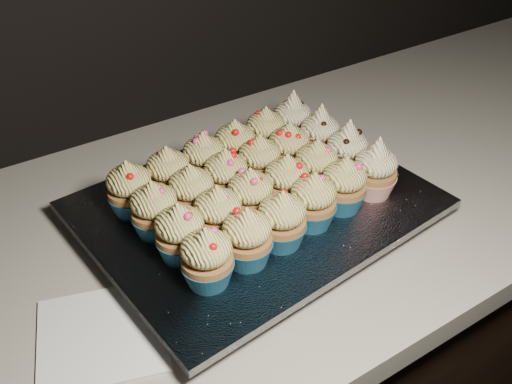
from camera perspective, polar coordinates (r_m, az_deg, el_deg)
cabinet at (r=1.29m, az=8.56°, el=-14.31°), size 2.40×0.60×0.86m
worktop at (r=0.99m, az=10.88°, el=2.41°), size 2.44×0.64×0.04m
napkin at (r=0.70m, az=-15.20°, el=-13.61°), size 0.18×0.18×0.00m
baking_tray at (r=0.82m, az=0.00°, el=-2.19°), size 0.45×0.36×0.02m
foil_lining at (r=0.81m, az=0.00°, el=-1.25°), size 0.49×0.40×0.01m
cupcake_0 at (r=0.66m, az=-4.92°, el=-6.61°), size 0.06×0.06×0.08m
cupcake_1 at (r=0.69m, az=-0.89°, el=-4.61°), size 0.06×0.06×0.08m
cupcake_2 at (r=0.71m, az=2.60°, el=-2.87°), size 0.06×0.06×0.08m
cupcake_3 at (r=0.75m, az=5.72°, el=-0.93°), size 0.06×0.06×0.08m
cupcake_4 at (r=0.78m, az=8.78°, el=0.67°), size 0.06×0.06×0.08m
cupcake_5 at (r=0.82m, az=11.84°, el=2.17°), size 0.06×0.06×0.10m
cupcake_6 at (r=0.70m, az=-7.59°, el=-4.10°), size 0.06×0.06×0.08m
cupcake_7 at (r=0.72m, az=-3.81°, el=-2.30°), size 0.06×0.06×0.08m
cupcake_8 at (r=0.75m, az=-0.56°, el=-0.49°), size 0.06×0.06×0.08m
cupcake_9 at (r=0.78m, az=3.06°, el=0.96°), size 0.06×0.06×0.08m
cupcake_10 at (r=0.81m, az=6.01°, el=2.50°), size 0.06×0.06×0.08m
cupcake_11 at (r=0.85m, az=9.07°, el=4.02°), size 0.06×0.06×0.10m
cupcake_12 at (r=0.74m, az=-10.10°, el=-1.81°), size 0.06×0.06×0.08m
cupcake_13 at (r=0.76m, az=-6.43°, el=-0.11°), size 0.06×0.06×0.08m
cupcake_14 at (r=0.79m, az=-3.01°, el=1.54°), size 0.06×0.06×0.08m
cupcake_15 at (r=0.82m, az=0.35°, el=3.00°), size 0.06×0.06×0.08m
cupcake_16 at (r=0.85m, az=3.31°, el=4.29°), size 0.06×0.06×0.08m
cupcake_17 at (r=0.88m, az=6.38°, el=5.66°), size 0.06×0.06×0.10m
cupcake_18 at (r=0.78m, az=-12.48°, el=0.26°), size 0.06×0.06×0.08m
cupcake_19 at (r=0.80m, az=-8.73°, el=1.75°), size 0.06×0.06×0.08m
cupcake_20 at (r=0.83m, az=-5.21°, el=3.25°), size 0.06×0.06×0.08m
cupcake_21 at (r=0.85m, az=-2.09°, el=4.58°), size 0.06×0.06×0.08m
cupcake_22 at (r=0.89m, az=0.97°, el=5.91°), size 0.06×0.06×0.08m
cupcake_23 at (r=0.92m, az=3.66°, el=7.14°), size 0.06×0.06×0.10m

